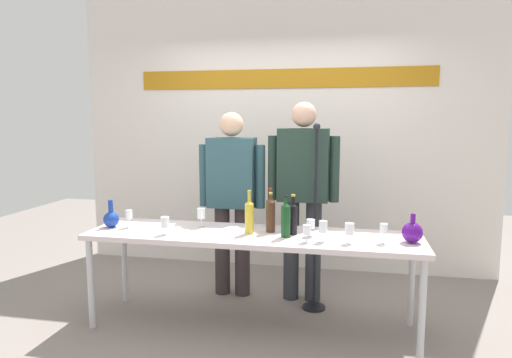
{
  "coord_description": "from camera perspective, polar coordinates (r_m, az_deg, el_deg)",
  "views": [
    {
      "loc": [
        0.73,
        -3.41,
        1.64
      ],
      "look_at": [
        0.0,
        0.15,
        1.16
      ],
      "focal_mm": 32.32,
      "sensor_mm": 36.0,
      "label": 1
    }
  ],
  "objects": [
    {
      "name": "wine_glass_right_3",
      "position": [
        3.35,
        6.3,
        -6.3
      ],
      "size": [
        0.06,
        0.06,
        0.13
      ],
      "color": "white",
      "rests_on": "display_table"
    },
    {
      "name": "back_wall",
      "position": [
        5.05,
        3.3,
        5.89
      ],
      "size": [
        4.51,
        0.11,
        3.0
      ],
      "color": "white",
      "rests_on": "ground"
    },
    {
      "name": "wine_glass_left_2",
      "position": [
        3.91,
        -15.45,
        -4.32
      ],
      "size": [
        0.06,
        0.06,
        0.14
      ],
      "color": "white",
      "rests_on": "display_table"
    },
    {
      "name": "decanter_blue_right",
      "position": [
        3.5,
        18.79,
        -6.25
      ],
      "size": [
        0.15,
        0.15,
        0.21
      ],
      "color": "#521185",
      "rests_on": "display_table"
    },
    {
      "name": "wine_glass_right_0",
      "position": [
        3.36,
        11.5,
        -6.1
      ],
      "size": [
        0.07,
        0.07,
        0.15
      ],
      "color": "white",
      "rests_on": "display_table"
    },
    {
      "name": "wine_bottle_1",
      "position": [
        3.47,
        3.71,
        -4.94
      ],
      "size": [
        0.07,
        0.07,
        0.32
      ],
      "color": "#13411C",
      "rests_on": "display_table"
    },
    {
      "name": "wine_bottle_2",
      "position": [
        3.55,
        4.61,
        -4.74
      ],
      "size": [
        0.06,
        0.06,
        0.31
      ],
      "color": "black",
      "rests_on": "display_table"
    },
    {
      "name": "wine_bottle_0",
      "position": [
        3.57,
        -0.86,
        -4.58
      ],
      "size": [
        0.07,
        0.07,
        0.34
      ],
      "color": "gold",
      "rests_on": "display_table"
    },
    {
      "name": "wine_glass_right_2",
      "position": [
        3.52,
        6.76,
        -5.56
      ],
      "size": [
        0.07,
        0.07,
        0.13
      ],
      "color": "white",
      "rests_on": "display_table"
    },
    {
      "name": "ground_plane",
      "position": [
        3.86,
        -0.47,
        -17.73
      ],
      "size": [
        10.0,
        10.0,
        0.0
      ],
      "primitive_type": "plane",
      "color": "gray"
    },
    {
      "name": "wine_glass_left_1",
      "position": [
        3.8,
        -6.8,
        -4.27
      ],
      "size": [
        0.06,
        0.06,
        0.16
      ],
      "color": "white",
      "rests_on": "display_table"
    },
    {
      "name": "wine_glass_right_1",
      "position": [
        3.43,
        15.56,
        -5.99
      ],
      "size": [
        0.06,
        0.06,
        0.14
      ],
      "color": "white",
      "rests_on": "display_table"
    },
    {
      "name": "presenter_right",
      "position": [
        4.11,
        5.84,
        -1.02
      ],
      "size": [
        0.63,
        0.22,
        1.79
      ],
      "color": "#2F3339",
      "rests_on": "ground"
    },
    {
      "name": "decanter_blue_left",
      "position": [
        3.97,
        -17.49,
        -4.7
      ],
      "size": [
        0.13,
        0.13,
        0.23
      ],
      "color": "#19399E",
      "rests_on": "display_table"
    },
    {
      "name": "wine_bottle_4",
      "position": [
        3.81,
        1.77,
        -3.93
      ],
      "size": [
        0.07,
        0.07,
        0.32
      ],
      "color": "#55330F",
      "rests_on": "display_table"
    },
    {
      "name": "wine_glass_right_4",
      "position": [
        3.37,
        8.31,
        -5.94
      ],
      "size": [
        0.06,
        0.06,
        0.15
      ],
      "color": "white",
      "rests_on": "display_table"
    },
    {
      "name": "microphone_stand",
      "position": [
        4.02,
        7.29,
        -8.42
      ],
      "size": [
        0.2,
        0.2,
        1.61
      ],
      "color": "black",
      "rests_on": "ground"
    },
    {
      "name": "wine_glass_left_0",
      "position": [
        3.61,
        -11.19,
        -5.29
      ],
      "size": [
        0.07,
        0.07,
        0.14
      ],
      "color": "white",
      "rests_on": "display_table"
    },
    {
      "name": "presenter_left",
      "position": [
        4.24,
        -3.0,
        -1.57
      ],
      "size": [
        0.62,
        0.22,
        1.7
      ],
      "color": "#352C2E",
      "rests_on": "ground"
    },
    {
      "name": "display_table",
      "position": [
        3.61,
        -0.48,
        -7.62
      ],
      "size": [
        2.59,
        0.66,
        0.76
      ],
      "color": "silver",
      "rests_on": "ground"
    },
    {
      "name": "wine_bottle_3",
      "position": [
        3.62,
        1.82,
        -4.39
      ],
      "size": [
        0.07,
        0.07,
        0.32
      ],
      "color": "#462B1A",
      "rests_on": "display_table"
    }
  ]
}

